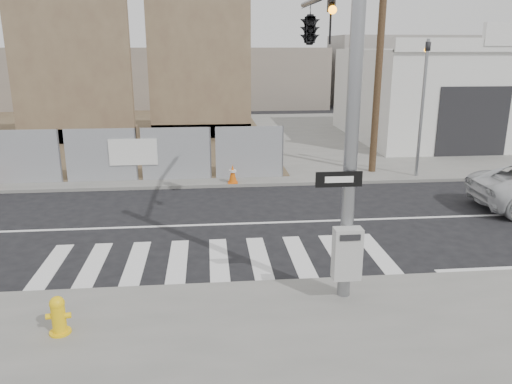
{
  "coord_description": "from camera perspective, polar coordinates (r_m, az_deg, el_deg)",
  "views": [
    {
      "loc": [
        -0.2,
        -13.85,
        5.01
      ],
      "look_at": [
        1.02,
        -1.48,
        1.4
      ],
      "focal_mm": 35.0,
      "sensor_mm": 36.0,
      "label": 1
    }
  ],
  "objects": [
    {
      "name": "ground",
      "position": [
        14.73,
        -4.53,
        -3.74
      ],
      "size": [
        100.0,
        100.0,
        0.0
      ],
      "primitive_type": "plane",
      "color": "black",
      "rests_on": "ground"
    },
    {
      "name": "utility_pole_right",
      "position": [
        20.48,
        14.03,
        16.28
      ],
      "size": [
        1.6,
        0.28,
        10.0
      ],
      "color": "#4F3A25",
      "rests_on": "sidewalk_far"
    },
    {
      "name": "concrete_wall_left",
      "position": [
        27.83,
        -20.22,
        11.87
      ],
      "size": [
        6.0,
        1.3,
        8.0
      ],
      "color": "brown",
      "rests_on": "sidewalk_far"
    },
    {
      "name": "concrete_wall_right",
      "position": [
        27.98,
        -6.4,
        12.76
      ],
      "size": [
        5.5,
        1.3,
        8.0
      ],
      "color": "brown",
      "rests_on": "sidewalk_far"
    },
    {
      "name": "traffic_cone_d",
      "position": [
        18.66,
        -2.68,
        2.08
      ],
      "size": [
        0.37,
        0.37,
        0.71
      ],
      "rotation": [
        0.0,
        0.0,
        -0.03
      ],
      "color": "#DD5B0B",
      "rests_on": "sidewalk_far"
    },
    {
      "name": "sidewalk_far",
      "position": [
        28.29,
        -5.17,
        6.05
      ],
      "size": [
        50.0,
        20.0,
        0.12
      ],
      "primitive_type": "cube",
      "color": "slate",
      "rests_on": "ground"
    },
    {
      "name": "signal_pole",
      "position": [
        12.11,
        7.48,
        14.98
      ],
      "size": [
        0.96,
        5.87,
        7.0
      ],
      "color": "gray",
      "rests_on": "sidewalk_near"
    },
    {
      "name": "fire_hydrant",
      "position": [
        9.7,
        -21.65,
        -12.95
      ],
      "size": [
        0.45,
        0.43,
        0.71
      ],
      "rotation": [
        0.0,
        0.0,
        0.15
      ],
      "color": "yellow",
      "rests_on": "sidewalk_near"
    },
    {
      "name": "far_signal_pole",
      "position": [
        20.25,
        18.63,
        11.04
      ],
      "size": [
        0.16,
        0.2,
        5.6
      ],
      "color": "gray",
      "rests_on": "sidewalk_far"
    },
    {
      "name": "auto_shop",
      "position": [
        30.44,
        22.57,
        10.33
      ],
      "size": [
        12.0,
        10.2,
        5.95
      ],
      "color": "silver",
      "rests_on": "sidewalk_far"
    }
  ]
}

